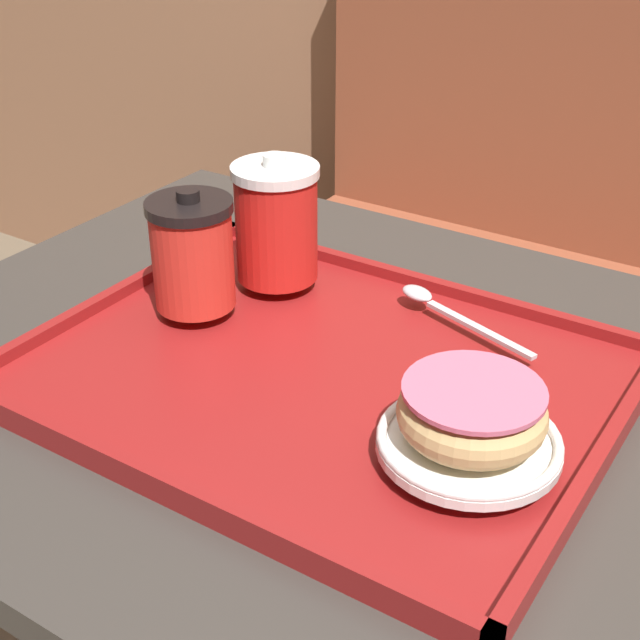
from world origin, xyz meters
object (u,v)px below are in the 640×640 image
at_px(coffee_cup_front, 191,254).
at_px(donut_chocolate_glazed, 472,411).
at_px(spoon, 436,304).
at_px(coffee_cup_rear, 276,222).

height_order(coffee_cup_front, donut_chocolate_glazed, coffee_cup_front).
bearing_deg(spoon, coffee_cup_front, 49.03).
xyz_separation_m(coffee_cup_front, coffee_cup_rear, (0.03, 0.09, 0.01)).
distance_m(coffee_cup_rear, spoon, 0.18).
xyz_separation_m(coffee_cup_front, spoon, (0.20, 0.12, -0.05)).
bearing_deg(coffee_cup_rear, coffee_cup_front, -109.02).
bearing_deg(coffee_cup_front, coffee_cup_rear, 70.98).
distance_m(coffee_cup_front, coffee_cup_rear, 0.10).
relative_size(coffee_cup_front, coffee_cup_rear, 0.90).
xyz_separation_m(coffee_cup_rear, spoon, (0.17, 0.03, -0.06)).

